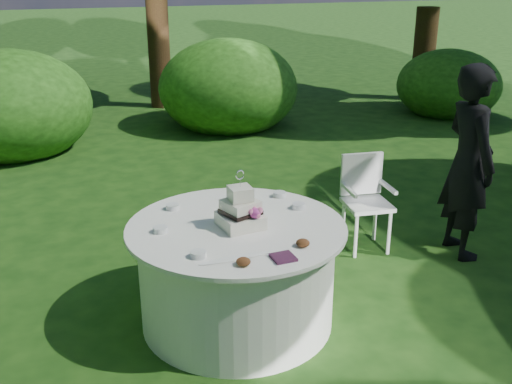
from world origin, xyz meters
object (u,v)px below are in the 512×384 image
guest (469,162)px  table (237,273)px  cake (241,212)px  napkins (283,257)px  chair (365,194)px

guest → table: bearing=108.2°
table → cake: 0.50m
table → napkins: bearing=-81.6°
napkins → cake: 0.57m
guest → cake: 2.31m
napkins → chair: chair is taller
napkins → guest: 2.40m
table → cake: size_ratio=3.75×
guest → chair: guest is taller
guest → table: 2.37m
table → cake: (0.02, -0.04, 0.50)m
chair → napkins: bearing=-137.0°
napkins → table: bearing=98.4°
table → chair: 1.74m
napkins → cake: (-0.07, 0.56, 0.10)m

